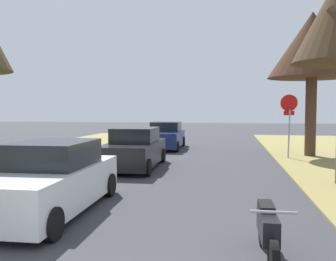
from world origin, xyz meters
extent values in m
cylinder|color=#9EA0A5|center=(4.24, 14.43, 1.17)|extent=(0.07, 0.34, 2.24)
cylinder|color=white|center=(4.24, 14.61, 2.60)|extent=(0.81, 0.12, 0.80)
cylinder|color=red|center=(4.24, 14.61, 2.60)|extent=(0.76, 0.13, 0.76)
cube|color=red|center=(4.24, 14.55, 2.13)|extent=(0.48, 0.06, 0.20)
cylinder|color=brown|center=(4.30, 8.50, 4.15)|extent=(0.60, 1.47, 1.08)
cylinder|color=#4F3526|center=(5.41, 15.57, 1.94)|extent=(0.52, 0.52, 3.78)
cone|color=#3F271A|center=(5.41, 15.57, 5.41)|extent=(4.17, 4.17, 3.15)
cylinder|color=#4F3526|center=(4.91, 15.53, 4.63)|extent=(0.33, 1.22, 1.73)
cylinder|color=#4F3526|center=(4.98, 15.02, 4.52)|extent=(1.38, 1.15, 1.55)
cube|color=white|center=(-2.37, 4.50, 0.59)|extent=(1.95, 4.45, 0.85)
cube|color=black|center=(-2.38, 4.72, 1.29)|extent=(1.66, 2.07, 0.56)
cylinder|color=black|center=(-1.45, 2.88, 0.30)|extent=(0.22, 0.61, 0.60)
cylinder|color=black|center=(-1.56, 6.18, 0.30)|extent=(0.22, 0.61, 0.60)
cylinder|color=black|center=(-3.29, 6.13, 0.30)|extent=(0.22, 0.61, 0.60)
cube|color=black|center=(-2.14, 10.79, 0.59)|extent=(1.95, 4.45, 0.85)
cube|color=black|center=(-2.15, 11.01, 1.29)|extent=(1.66, 2.07, 0.56)
cylinder|color=black|center=(-1.22, 9.17, 0.30)|extent=(0.22, 0.61, 0.60)
cylinder|color=black|center=(-2.96, 9.11, 0.30)|extent=(0.22, 0.61, 0.60)
cylinder|color=black|center=(-1.32, 12.47, 0.30)|extent=(0.22, 0.61, 0.60)
cylinder|color=black|center=(-3.06, 12.41, 0.30)|extent=(0.22, 0.61, 0.60)
cube|color=navy|center=(-2.18, 17.96, 0.59)|extent=(1.95, 4.45, 0.85)
cube|color=black|center=(-2.19, 18.18, 1.29)|extent=(1.66, 2.07, 0.56)
cylinder|color=black|center=(-1.26, 16.33, 0.30)|extent=(0.22, 0.61, 0.60)
cylinder|color=black|center=(-3.00, 16.28, 0.30)|extent=(0.22, 0.61, 0.60)
cylinder|color=black|center=(-1.36, 19.63, 0.30)|extent=(0.22, 0.61, 0.60)
cylinder|color=black|center=(-3.10, 19.58, 0.30)|extent=(0.22, 0.61, 0.60)
cylinder|color=black|center=(2.15, 3.32, 0.30)|extent=(0.11, 0.60, 0.60)
cube|color=black|center=(2.16, 2.59, 0.58)|extent=(0.25, 1.02, 0.36)
cube|color=black|center=(2.15, 2.84, 0.78)|extent=(0.23, 0.56, 0.12)
cylinder|color=#9EA0A5|center=(2.16, 1.97, 0.95)|extent=(0.60, 0.05, 0.04)
camera|label=1|loc=(1.60, -2.86, 2.29)|focal=38.56mm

